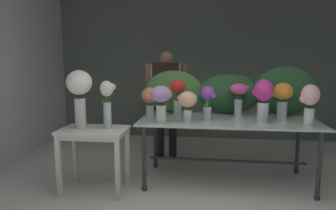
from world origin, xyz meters
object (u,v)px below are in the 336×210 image
at_px(side_table_white, 94,138).
at_px(vase_sunset_stock, 282,97).
at_px(vase_magenta_anemones, 263,97).
at_px(vase_white_roses_tall, 79,91).
at_px(vase_lilac_dahlias, 161,99).
at_px(vase_blush_freesia, 310,101).
at_px(display_table_glass, 227,127).
at_px(vase_fuchsia_ranunculus, 239,95).
at_px(vase_cream_lisianthus_tall, 107,101).
at_px(vase_peach_tulips, 188,102).
at_px(vase_scarlet_hydrangea, 178,95).
at_px(florist, 166,92).
at_px(vase_violet_peonies, 207,100).
at_px(vase_coral_lilies, 150,98).

relative_size(side_table_white, vase_sunset_stock, 1.68).
relative_size(vase_magenta_anemones, vase_white_roses_tall, 0.75).
height_order(vase_lilac_dahlias, vase_blush_freesia, vase_blush_freesia).
xyz_separation_m(display_table_glass, vase_fuchsia_ranunculus, (0.14, 0.13, 0.39)).
distance_m(display_table_glass, vase_magenta_anemones, 0.58).
height_order(vase_sunset_stock, vase_white_roses_tall, vase_white_roses_tall).
relative_size(vase_lilac_dahlias, vase_fuchsia_ranunculus, 1.00).
height_order(side_table_white, vase_white_roses_tall, vase_white_roses_tall).
xyz_separation_m(side_table_white, vase_cream_lisianthus_tall, (0.15, 0.05, 0.42)).
distance_m(display_table_glass, vase_peach_tulips, 0.64).
height_order(vase_sunset_stock, vase_lilac_dahlias, vase_sunset_stock).
xyz_separation_m(side_table_white, vase_scarlet_hydrangea, (0.92, 0.48, 0.46)).
distance_m(florist, vase_violet_peonies, 1.10).
distance_m(vase_coral_lilies, vase_peach_tulips, 0.54).
bearing_deg(side_table_white, vase_cream_lisianthus_tall, 18.76).
bearing_deg(vase_fuchsia_ranunculus, display_table_glass, -137.70).
relative_size(side_table_white, vase_violet_peonies, 1.82).
distance_m(vase_peach_tulips, vase_cream_lisianthus_tall, 0.92).
relative_size(vase_lilac_dahlias, vase_blush_freesia, 0.93).
xyz_separation_m(display_table_glass, vase_peach_tulips, (-0.47, -0.26, 0.34)).
relative_size(vase_fuchsia_ranunculus, vase_scarlet_hydrangea, 0.91).
bearing_deg(vase_sunset_stock, vase_scarlet_hydrangea, 179.65).
xyz_separation_m(side_table_white, vase_magenta_anemones, (1.92, 0.27, 0.47)).
height_order(vase_fuchsia_ranunculus, vase_white_roses_tall, vase_white_roses_tall).
bearing_deg(florist, vase_fuchsia_ranunculus, -34.63).
relative_size(vase_fuchsia_ranunculus, vase_magenta_anemones, 0.86).
bearing_deg(vase_violet_peonies, vase_fuchsia_ranunculus, 30.84).
xyz_separation_m(display_table_glass, vase_cream_lisianthus_tall, (-1.38, -0.39, 0.36)).
bearing_deg(side_table_white, vase_coral_lilies, 36.00).
xyz_separation_m(display_table_glass, vase_coral_lilies, (-0.96, -0.02, 0.35)).
relative_size(side_table_white, florist, 0.46).
distance_m(vase_magenta_anemones, vase_scarlet_hydrangea, 1.02).
distance_m(vase_violet_peonies, vase_coral_lilies, 0.71).
relative_size(display_table_glass, vase_peach_tulips, 5.88).
height_order(vase_violet_peonies, vase_cream_lisianthus_tall, vase_cream_lisianthus_tall).
relative_size(vase_coral_lilies, vase_peach_tulips, 1.04).
distance_m(side_table_white, vase_white_roses_tall, 0.57).
height_order(vase_fuchsia_ranunculus, vase_cream_lisianthus_tall, vase_cream_lisianthus_tall).
distance_m(display_table_glass, vase_cream_lisianthus_tall, 1.48).
bearing_deg(vase_cream_lisianthus_tall, vase_scarlet_hydrangea, 29.31).
bearing_deg(vase_scarlet_hydrangea, side_table_white, -152.32).
relative_size(vase_coral_lilies, vase_cream_lisianthus_tall, 0.69).
relative_size(vase_white_roses_tall, vase_cream_lisianthus_tall, 1.22).
xyz_separation_m(florist, vase_peach_tulips, (0.39, -1.07, 0.01)).
height_order(vase_violet_peonies, vase_peach_tulips, vase_violet_peonies).
distance_m(display_table_glass, side_table_white, 1.60).
relative_size(display_table_glass, vase_violet_peonies, 5.14).
height_order(florist, vase_fuchsia_ranunculus, florist).
height_order(vase_lilac_dahlias, vase_magenta_anemones, vase_magenta_anemones).
distance_m(vase_lilac_dahlias, vase_white_roses_tall, 0.93).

